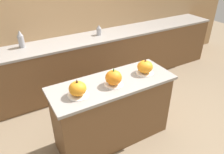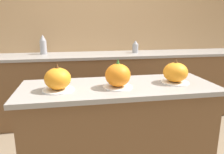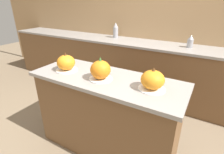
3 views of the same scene
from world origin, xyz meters
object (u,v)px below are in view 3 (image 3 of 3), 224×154
(pumpkin_cake_center, at_px, (101,70))
(pumpkin_cake_right, at_px, (153,80))
(bottle_tall, at_px, (116,30))
(pumpkin_cake_left, at_px, (66,63))
(bottle_short, at_px, (190,42))

(pumpkin_cake_center, bearing_deg, pumpkin_cake_right, 5.49)
(pumpkin_cake_center, distance_m, bottle_tall, 1.71)
(bottle_tall, bearing_deg, pumpkin_cake_center, -65.41)
(pumpkin_cake_left, xyz_separation_m, pumpkin_cake_right, (0.91, 0.04, 0.00))
(pumpkin_cake_left, relative_size, pumpkin_cake_center, 1.03)
(pumpkin_cake_left, height_order, bottle_short, bottle_short)
(bottle_tall, bearing_deg, pumpkin_cake_right, -51.73)
(pumpkin_cake_center, relative_size, pumpkin_cake_right, 0.99)
(pumpkin_cake_left, xyz_separation_m, bottle_short, (0.99, 1.46, 0.05))
(pumpkin_cake_center, bearing_deg, pumpkin_cake_left, 179.33)
(bottle_tall, height_order, bottle_short, bottle_tall)
(pumpkin_cake_center, xyz_separation_m, bottle_tall, (-0.71, 1.56, 0.09))
(pumpkin_cake_center, relative_size, bottle_short, 1.29)
(bottle_tall, bearing_deg, pumpkin_cake_left, -79.84)
(bottle_tall, xyz_separation_m, bottle_short, (1.27, -0.09, -0.04))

